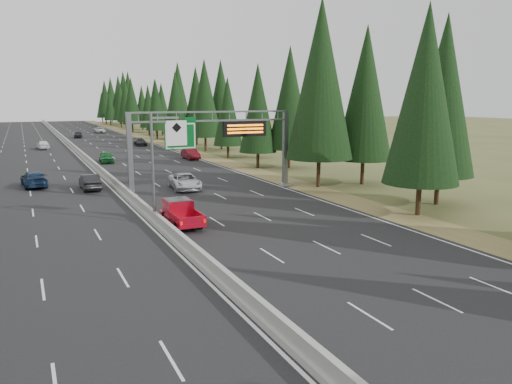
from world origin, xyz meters
TOP-DOWN VIEW (x-y plane):
  - road at (0.00, 80.00)m, footprint 32.00×260.00m
  - shoulder_right at (17.80, 80.00)m, footprint 3.60×260.00m
  - median_barrier at (0.00, 80.00)m, footprint 0.70×260.00m
  - sign_gantry at (8.92, 34.88)m, footprint 16.75×0.98m
  - hov_sign_pole at (0.58, 24.97)m, footprint 2.80×0.50m
  - tree_row_right at (22.15, 75.32)m, footprint 12.33×244.21m
  - silver_minivan at (6.16, 37.52)m, footprint 3.19×5.91m
  - red_pickup at (1.60, 23.99)m, footprint 1.91×5.35m
  - car_ahead_green at (2.35, 62.76)m, footprint 2.15×4.69m
  - car_ahead_dkred at (14.50, 61.67)m, footprint 1.73×4.85m
  - car_ahead_dkgrey at (12.44, 86.92)m, footprint 2.03×4.81m
  - car_ahead_white at (10.85, 129.42)m, footprint 2.62×5.39m
  - car_ahead_far at (3.63, 112.88)m, footprint 2.28×4.70m
  - car_onc_near at (-2.52, 41.30)m, footprint 1.71×4.73m
  - car_onc_blue at (-7.53, 45.44)m, footprint 2.69×5.66m
  - car_onc_white at (-4.98, 87.50)m, footprint 2.36×4.96m

SIDE VIEW (x-z plane):
  - shoulder_right at x=17.80m, z-range 0.00..0.06m
  - road at x=0.00m, z-range 0.00..0.08m
  - median_barrier at x=0.00m, z-range -0.01..0.84m
  - car_ahead_dkgrey at x=12.44m, z-range 0.08..1.47m
  - car_ahead_white at x=10.85m, z-range 0.08..1.56m
  - car_ahead_far at x=3.63m, z-range 0.08..1.63m
  - car_onc_near at x=-2.52m, z-range 0.08..1.63m
  - car_ahead_green at x=2.35m, z-range 0.08..1.64m
  - silver_minivan at x=6.16m, z-range 0.08..1.65m
  - car_ahead_dkred at x=14.50m, z-range 0.08..1.67m
  - car_onc_blue at x=-7.53m, z-range 0.08..1.67m
  - car_onc_white at x=-4.98m, z-range 0.08..1.72m
  - red_pickup at x=1.60m, z-range 0.17..1.92m
  - hov_sign_pole at x=0.58m, z-range 0.72..8.72m
  - sign_gantry at x=8.92m, z-range 1.37..9.17m
  - tree_row_right at x=22.15m, z-range -0.32..18.53m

